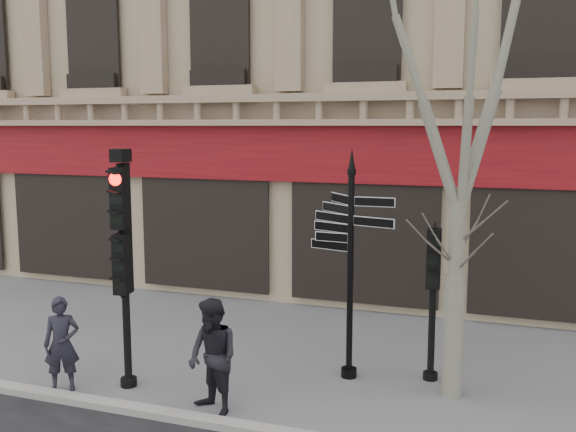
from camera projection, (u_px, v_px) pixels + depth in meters
name	position (u px, v px, depth m)	size (l,w,h in m)	color
ground	(294.00, 395.00, 10.15)	(80.00, 80.00, 0.00)	slate
kerb	(261.00, 431.00, 8.83)	(80.00, 0.25, 0.12)	gray
fingerpost	(351.00, 225.00, 10.52)	(2.15, 2.15, 3.88)	black
traffic_signal_main	(124.00, 239.00, 10.16)	(0.47, 0.37, 3.87)	black
traffic_signal_secondary	(433.00, 275.00, 10.53)	(0.46, 0.34, 2.57)	black
plane_tree	(464.00, 55.00, 9.40)	(2.82, 2.82, 7.49)	gray
pedestrian_a	(62.00, 344.00, 10.25)	(0.56, 0.37, 1.53)	black
pedestrian_b	(213.00, 357.00, 9.38)	(0.84, 0.66, 1.73)	black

